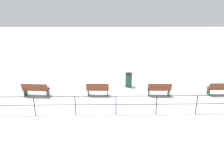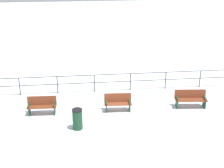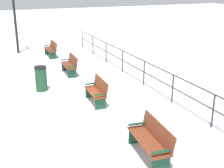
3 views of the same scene
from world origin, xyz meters
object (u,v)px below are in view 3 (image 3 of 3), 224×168
bench_nearest (51,49)px  bench_second (70,65)px  bench_third (97,91)px  bench_fourth (151,139)px  lamppost_near (14,4)px  trash_bin (41,79)px

bench_nearest → bench_second: (-0.06, 3.90, 0.00)m
bench_third → bench_second: bearing=-88.4°
bench_nearest → bench_fourth: bench_fourth is taller
bench_third → lamppost_near: lamppost_near is taller
bench_nearest → bench_third: (0.02, 7.80, -0.00)m
bench_second → lamppost_near: 6.40m
bench_third → bench_fourth: size_ratio=0.84×
bench_second → bench_third: 3.90m
bench_fourth → trash_bin: size_ratio=1.71×
bench_fourth → bench_second: bearing=-85.2°
bench_nearest → bench_fourth: (0.02, 11.70, 0.01)m
bench_nearest → bench_fourth: size_ratio=0.89×
lamppost_near → bench_nearest: bearing=134.6°
lamppost_near → trash_bin: lamppost_near is taller
bench_nearest → bench_fourth: bearing=90.1°
bench_second → bench_fourth: bearing=91.3°
bench_second → bench_fourth: size_ratio=0.87×
bench_second → lamppost_near: bearing=-70.7°
bench_second → trash_bin: trash_bin is taller
bench_third → bench_fourth: (0.01, 3.90, 0.01)m
lamppost_near → bench_second: bearing=107.4°
trash_bin → bench_nearest: bearing=-106.1°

